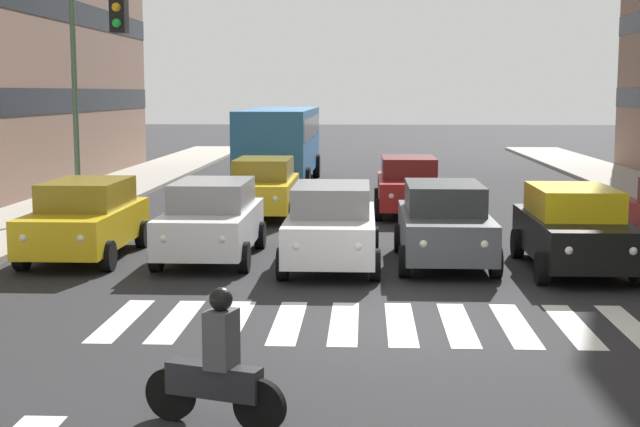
% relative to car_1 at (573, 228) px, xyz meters
% --- Properties ---
extents(ground_plane, '(180.00, 180.00, 0.00)m').
position_rel_car_1_xyz_m(ground_plane, '(3.70, 4.58, -0.89)').
color(ground_plane, '#262628').
extents(crosswalk_markings, '(9.45, 2.80, 0.01)m').
position_rel_car_1_xyz_m(crosswalk_markings, '(3.70, 4.58, -0.88)').
color(crosswalk_markings, silver).
rests_on(crosswalk_markings, ground_plane).
extents(car_1, '(2.02, 4.44, 1.72)m').
position_rel_car_1_xyz_m(car_1, '(0.00, 0.00, 0.00)').
color(car_1, black).
rests_on(car_1, ground_plane).
extents(car_2, '(2.02, 4.44, 1.72)m').
position_rel_car_1_xyz_m(car_2, '(2.59, -0.63, 0.00)').
color(car_2, '#474C51').
rests_on(car_2, ground_plane).
extents(car_3, '(2.02, 4.44, 1.72)m').
position_rel_car_1_xyz_m(car_3, '(4.99, -0.21, 0.00)').
color(car_3, silver).
rests_on(car_3, ground_plane).
extents(car_4, '(2.02, 4.44, 1.72)m').
position_rel_car_1_xyz_m(car_4, '(7.65, -0.92, 0.00)').
color(car_4, silver).
rests_on(car_4, ground_plane).
extents(car_5, '(2.02, 4.44, 1.72)m').
position_rel_car_1_xyz_m(car_5, '(10.45, -0.91, 0.00)').
color(car_5, gold).
rests_on(car_5, ground_plane).
extents(car_row2_0, '(2.02, 4.44, 1.72)m').
position_rel_car_1_xyz_m(car_row2_0, '(7.28, -7.83, 0.00)').
color(car_row2_0, gold).
rests_on(car_row2_0, ground_plane).
extents(car_row2_1, '(2.02, 4.44, 1.72)m').
position_rel_car_1_xyz_m(car_row2_1, '(2.98, -8.62, 0.00)').
color(car_row2_1, maroon).
rests_on(car_row2_1, ground_plane).
extents(bus_behind_traffic, '(2.78, 10.50, 3.00)m').
position_rel_car_1_xyz_m(bus_behind_traffic, '(7.65, -17.34, 0.97)').
color(bus_behind_traffic, '#286BAD').
rests_on(bus_behind_traffic, ground_plane).
extents(motorcycle_with_rider, '(1.64, 0.64, 1.57)m').
position_rel_car_1_xyz_m(motorcycle_with_rider, '(5.89, 9.20, -0.24)').
color(motorcycle_with_rider, black).
rests_on(motorcycle_with_rider, ground_plane).
extents(street_lamp_right, '(2.74, 0.28, 7.35)m').
position_rel_car_1_xyz_m(street_lamp_right, '(12.25, -7.36, 3.73)').
color(street_lamp_right, '#4C6B56').
rests_on(street_lamp_right, sidewalk_right).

